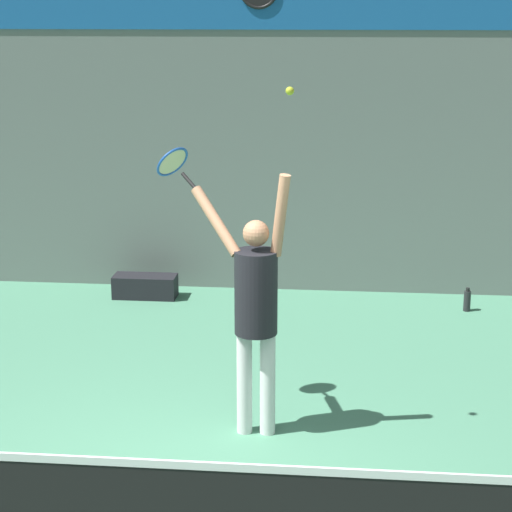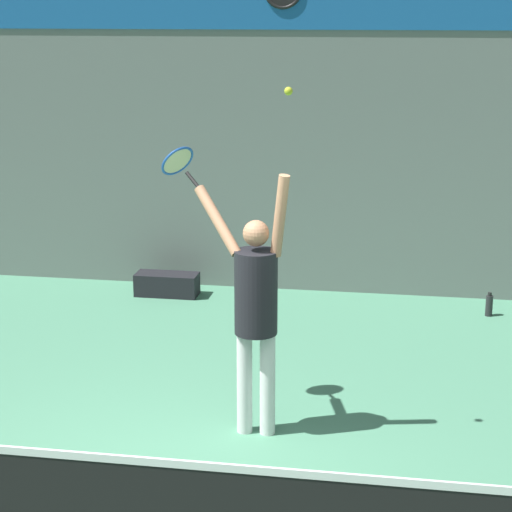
{
  "view_description": "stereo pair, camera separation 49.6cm",
  "coord_description": "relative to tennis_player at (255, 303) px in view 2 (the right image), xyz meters",
  "views": [
    {
      "loc": [
        1.18,
        -5.94,
        3.5
      ],
      "look_at": [
        0.48,
        1.23,
        1.55
      ],
      "focal_mm": 65.0,
      "sensor_mm": 36.0,
      "label": 1
    },
    {
      "loc": [
        1.68,
        -5.88,
        3.5
      ],
      "look_at": [
        0.48,
        1.23,
        1.55
      ],
      "focal_mm": 65.0,
      "sensor_mm": 36.0,
      "label": 2
    }
  ],
  "objects": [
    {
      "name": "ground_plane",
      "position": [
        -0.47,
        -1.24,
        -1.15
      ],
      "size": [
        18.0,
        18.0,
        0.0
      ],
      "primitive_type": "plane",
      "color": "#4C8C6B"
    },
    {
      "name": "tennis_ball",
      "position": [
        0.27,
        -0.13,
        1.73
      ],
      "size": [
        0.06,
        0.06,
        0.06
      ],
      "color": "#CCDB2D"
    },
    {
      "name": "water_bottle",
      "position": [
        2.18,
        3.47,
        -1.03
      ],
      "size": [
        0.08,
        0.08,
        0.29
      ],
      "color": "#262628",
      "rests_on": "ground_plane"
    },
    {
      "name": "tennis_racket",
      "position": [
        -0.74,
        0.46,
        1.07
      ],
      "size": [
        0.42,
        0.37,
        0.35
      ],
      "color": "black"
    },
    {
      "name": "equipment_bag",
      "position": [
        -1.74,
        3.63,
        -1.01
      ],
      "size": [
        0.78,
        0.33,
        0.28
      ],
      "color": "black",
      "rests_on": "ground_plane"
    },
    {
      "name": "tennis_player",
      "position": [
        0.0,
        0.0,
        0.0
      ],
      "size": [
        0.88,
        0.54,
        2.24
      ],
      "color": "white",
      "rests_on": "ground_plane"
    },
    {
      "name": "back_wall",
      "position": [
        -0.47,
        4.18,
        1.35
      ],
      "size": [
        18.0,
        0.1,
        5.0
      ],
      "color": "slate",
      "rests_on": "ground_plane"
    }
  ]
}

